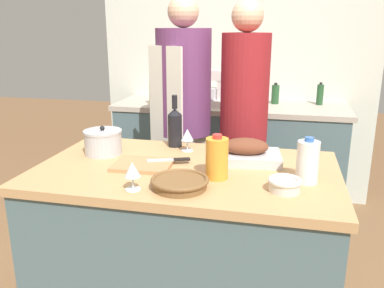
% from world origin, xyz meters
% --- Properties ---
extents(kitchen_island, '(1.40, 0.83, 0.88)m').
position_xyz_m(kitchen_island, '(0.00, 0.00, 0.44)').
color(kitchen_island, '#4C666B').
rests_on(kitchen_island, ground_plane).
extents(back_counter, '(1.87, 0.60, 0.90)m').
position_xyz_m(back_counter, '(0.00, 1.51, 0.45)').
color(back_counter, '#4C666B').
rests_on(back_counter, ground_plane).
extents(back_wall, '(2.37, 0.10, 2.55)m').
position_xyz_m(back_wall, '(0.00, 1.86, 1.27)').
color(back_wall, silver).
rests_on(back_wall, ground_plane).
extents(roasting_pan, '(0.36, 0.26, 0.12)m').
position_xyz_m(roasting_pan, '(0.26, 0.15, 0.92)').
color(roasting_pan, '#BCBCC1').
rests_on(roasting_pan, kitchen_island).
extents(wicker_basket, '(0.24, 0.24, 0.04)m').
position_xyz_m(wicker_basket, '(0.03, -0.25, 0.90)').
color(wicker_basket, brown).
rests_on(wicker_basket, kitchen_island).
extents(cutting_board, '(0.28, 0.23, 0.02)m').
position_xyz_m(cutting_board, '(-0.20, -0.03, 0.89)').
color(cutting_board, '#AD7F51').
rests_on(cutting_board, kitchen_island).
extents(stock_pot, '(0.20, 0.20, 0.15)m').
position_xyz_m(stock_pot, '(-0.47, 0.11, 0.94)').
color(stock_pot, '#B7B7BC').
rests_on(stock_pot, kitchen_island).
extents(mixing_bowl, '(0.14, 0.14, 0.06)m').
position_xyz_m(mixing_bowl, '(0.45, -0.18, 0.91)').
color(mixing_bowl, beige).
rests_on(mixing_bowl, kitchen_island).
extents(juice_jug, '(0.10, 0.10, 0.20)m').
position_xyz_m(juice_jug, '(0.16, -0.10, 0.97)').
color(juice_jug, orange).
rests_on(juice_jug, kitchen_island).
extents(milk_jug, '(0.09, 0.09, 0.20)m').
position_xyz_m(milk_jug, '(0.54, -0.06, 0.97)').
color(milk_jug, white).
rests_on(milk_jug, kitchen_island).
extents(wine_bottle_green, '(0.08, 0.08, 0.28)m').
position_xyz_m(wine_bottle_green, '(-0.14, 0.33, 0.99)').
color(wine_bottle_green, black).
rests_on(wine_bottle_green, kitchen_island).
extents(wine_glass_left, '(0.07, 0.07, 0.12)m').
position_xyz_m(wine_glass_left, '(-0.14, -0.31, 0.96)').
color(wine_glass_left, silver).
rests_on(wine_glass_left, kitchen_island).
extents(wine_glass_right, '(0.07, 0.07, 0.12)m').
position_xyz_m(wine_glass_right, '(-0.06, 0.26, 0.96)').
color(wine_glass_right, silver).
rests_on(wine_glass_right, kitchen_island).
extents(knife_chef, '(0.20, 0.10, 0.01)m').
position_xyz_m(knife_chef, '(-0.09, 0.03, 0.90)').
color(knife_chef, '#B7B7BC').
rests_on(knife_chef, cutting_board).
extents(stand_mixer, '(0.18, 0.14, 0.29)m').
position_xyz_m(stand_mixer, '(-0.12, 1.40, 1.02)').
color(stand_mixer, silver).
rests_on(stand_mixer, back_counter).
extents(condiment_bottle_tall, '(0.06, 0.06, 0.17)m').
position_xyz_m(condiment_bottle_tall, '(0.35, 1.62, 0.98)').
color(condiment_bottle_tall, '#234C28').
rests_on(condiment_bottle_tall, back_counter).
extents(condiment_bottle_short, '(0.06, 0.06, 0.20)m').
position_xyz_m(condiment_bottle_short, '(-0.61, 1.37, 0.99)').
color(condiment_bottle_short, '#B28E2D').
rests_on(condiment_bottle_short, back_counter).
extents(condiment_bottle_extra, '(0.05, 0.05, 0.18)m').
position_xyz_m(condiment_bottle_extra, '(0.70, 1.65, 0.98)').
color(condiment_bottle_extra, '#234C28').
rests_on(condiment_bottle_extra, back_counter).
extents(person_cook_aproned, '(0.39, 0.40, 1.70)m').
position_xyz_m(person_cook_aproned, '(-0.22, 0.84, 0.94)').
color(person_cook_aproned, beige).
rests_on(person_cook_aproned, ground_plane).
extents(person_cook_guest, '(0.30, 0.30, 1.67)m').
position_xyz_m(person_cook_guest, '(0.18, 0.81, 0.94)').
color(person_cook_guest, beige).
rests_on(person_cook_guest, ground_plane).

